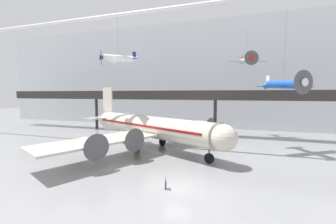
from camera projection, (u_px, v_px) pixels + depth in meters
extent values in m
plane|color=gray|center=(177.00, 187.00, 21.49)|extent=(260.00, 260.00, 0.00)
cube|color=silver|center=(221.00, 74.00, 58.00)|extent=(140.00, 3.00, 27.71)
cube|color=#2D2B28|center=(215.00, 98.00, 47.02)|extent=(110.00, 3.20, 0.90)
cube|color=#2D2B28|center=(214.00, 93.00, 45.49)|extent=(110.00, 0.12, 1.10)
cylinder|color=#2D2B28|center=(97.00, 113.00, 58.02)|extent=(0.70, 0.70, 7.58)
cylinder|color=#2D2B28|center=(215.00, 117.00, 48.28)|extent=(0.70, 0.70, 7.58)
cylinder|color=silver|center=(205.00, 4.00, 33.02)|extent=(120.00, 0.60, 0.60)
cylinder|color=beige|center=(149.00, 127.00, 36.44)|extent=(23.99, 13.58, 3.44)
sphere|color=beige|center=(224.00, 138.00, 27.07)|extent=(3.37, 3.37, 3.37)
cone|color=beige|center=(104.00, 118.00, 45.90)|extent=(5.39, 4.75, 3.17)
cube|color=maroon|center=(149.00, 124.00, 36.41)|extent=(22.44, 12.91, 0.31)
cube|color=beige|center=(190.00, 126.00, 42.86)|extent=(11.93, 16.85, 0.28)
cube|color=beige|center=(97.00, 141.00, 28.95)|extent=(11.93, 16.85, 0.28)
cylinder|color=beige|center=(186.00, 128.00, 39.15)|extent=(3.32, 2.71, 1.65)
cylinder|color=#4C4C51|center=(193.00, 129.00, 38.05)|extent=(1.38, 2.87, 3.14)
cylinder|color=beige|center=(203.00, 125.00, 43.04)|extent=(3.32, 2.71, 1.65)
cylinder|color=#4C4C51|center=(210.00, 126.00, 41.94)|extent=(1.38, 2.87, 3.14)
cylinder|color=beige|center=(128.00, 139.00, 30.26)|extent=(3.32, 2.71, 1.65)
cylinder|color=#4C4C51|center=(135.00, 140.00, 29.17)|extent=(1.38, 2.87, 3.14)
cylinder|color=beige|center=(90.00, 145.00, 26.38)|extent=(3.32, 2.71, 1.65)
cylinder|color=#4C4C51|center=(97.00, 147.00, 25.28)|extent=(1.38, 2.87, 3.14)
cube|color=beige|center=(108.00, 100.00, 44.63)|extent=(2.97, 1.52, 4.82)
cube|color=beige|center=(109.00, 117.00, 44.68)|extent=(6.65, 9.45, 0.20)
cylinder|color=#4C4C51|center=(209.00, 154.00, 28.66)|extent=(0.20, 0.20, 1.21)
cylinder|color=black|center=(209.00, 158.00, 28.71)|extent=(1.34, 0.89, 1.30)
cylinder|color=#4C4C51|center=(162.00, 138.00, 38.41)|extent=(0.20, 0.20, 1.21)
cylinder|color=black|center=(162.00, 142.00, 38.46)|extent=(1.34, 0.89, 1.30)
cylinder|color=#4C4C51|center=(137.00, 144.00, 34.45)|extent=(0.20, 0.20, 1.21)
cylinder|color=black|center=(137.00, 147.00, 34.50)|extent=(1.34, 0.89, 1.30)
cylinder|color=silver|center=(118.00, 58.00, 38.27)|extent=(4.57, 4.00, 1.09)
cone|color=navy|center=(102.00, 57.00, 37.36)|extent=(1.24, 1.26, 0.94)
cylinder|color=#4C4C51|center=(101.00, 57.00, 37.29)|extent=(1.75, 2.13, 2.72)
cone|color=silver|center=(133.00, 59.00, 39.13)|extent=(1.61, 1.55, 0.90)
cube|color=silver|center=(116.00, 60.00, 38.19)|extent=(5.77, 6.68, 0.10)
cube|color=navy|center=(134.00, 55.00, 39.18)|extent=(0.51, 0.44, 1.25)
cube|color=navy|center=(134.00, 59.00, 39.23)|extent=(2.19, 2.49, 0.06)
cylinder|color=slate|center=(118.00, 36.00, 37.97)|extent=(0.04, 0.04, 6.29)
cylinder|color=#1E4CAD|center=(284.00, 84.00, 33.80)|extent=(4.65, 5.83, 1.55)
cone|color=white|center=(302.00, 82.00, 30.69)|extent=(1.54, 1.51, 1.15)
cylinder|color=#4C4C51|center=(303.00, 82.00, 30.47)|extent=(2.74, 1.96, 3.34)
cone|color=#1E4CAD|center=(269.00, 86.00, 36.70)|extent=(1.88, 2.02, 1.16)
cube|color=#1E4CAD|center=(285.00, 87.00, 33.47)|extent=(8.51, 6.64, 0.10)
cube|color=white|center=(268.00, 80.00, 36.98)|extent=(0.49, 0.65, 1.54)
cube|color=white|center=(268.00, 85.00, 37.05)|extent=(3.16, 2.54, 0.06)
cylinder|color=slate|center=(285.00, 44.00, 33.31)|extent=(0.04, 0.04, 10.58)
cylinder|color=silver|center=(246.00, 60.00, 45.91)|extent=(2.63, 5.23, 1.10)
cone|color=red|center=(251.00, 58.00, 43.22)|extent=(1.18, 1.11, 0.96)
cylinder|color=#4C4C51|center=(251.00, 58.00, 43.04)|extent=(2.65, 0.91, 2.77)
cone|color=silver|center=(242.00, 62.00, 48.41)|extent=(1.30, 1.60, 0.92)
cube|color=silver|center=(247.00, 61.00, 45.63)|extent=(7.79, 3.64, 0.10)
cube|color=red|center=(242.00, 59.00, 48.68)|extent=(0.25, 0.61, 1.28)
cube|color=red|center=(242.00, 62.00, 48.73)|extent=(2.83, 1.47, 0.06)
cylinder|color=slate|center=(247.00, 44.00, 45.64)|extent=(0.04, 0.04, 5.49)
cube|color=#4C4C51|center=(166.00, 185.00, 20.99)|extent=(0.28, 0.43, 0.70)
cube|color=#232326|center=(166.00, 180.00, 20.95)|extent=(0.29, 0.75, 0.73)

